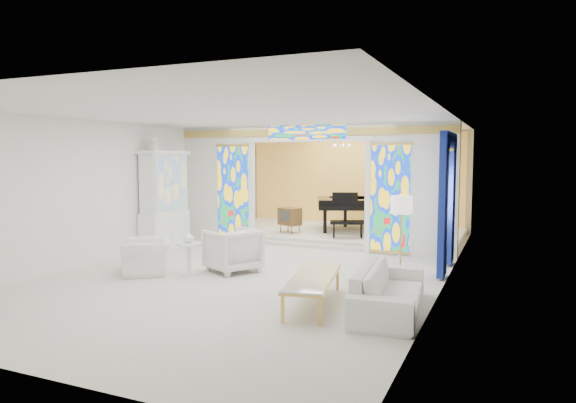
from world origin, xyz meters
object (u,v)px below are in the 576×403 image
at_px(grand_piano, 348,203).
at_px(tv_console, 290,217).
at_px(armchair_right, 233,250).
at_px(china_cabinet, 164,201).
at_px(armchair_left, 147,257).
at_px(coffee_table, 313,278).
at_px(sofa, 389,289).

relative_size(grand_piano, tv_console, 4.46).
bearing_deg(armchair_right, china_cabinet, -90.74).
distance_m(china_cabinet, armchair_right, 3.30).
distance_m(china_cabinet, armchair_left, 2.87).
bearing_deg(coffee_table, china_cabinet, 148.53).
xyz_separation_m(coffee_table, grand_piano, (-1.53, 6.83, 0.51)).
distance_m(armchair_left, grand_piano, 6.52).
height_order(armchair_left, coffee_table, armchair_left).
bearing_deg(china_cabinet, sofa, -25.56).
relative_size(sofa, tv_console, 3.24).
relative_size(china_cabinet, tv_console, 3.96).
relative_size(armchair_left, sofa, 0.45).
xyz_separation_m(sofa, coffee_table, (-1.12, -0.14, 0.08)).
distance_m(armchair_right, sofa, 3.64).
height_order(armchair_left, tv_console, tv_console).
height_order(coffee_table, grand_piano, grand_piano).
height_order(china_cabinet, tv_console, china_cabinet).
distance_m(armchair_left, armchair_right, 1.64).
bearing_deg(tv_console, coffee_table, -39.44).
xyz_separation_m(grand_piano, tv_console, (-1.26, -1.26, -0.30)).
distance_m(armchair_left, tv_console, 4.95).
height_order(sofa, grand_piano, grand_piano).
distance_m(armchair_right, coffee_table, 2.71).
bearing_deg(sofa, china_cabinet, 58.80).
bearing_deg(grand_piano, coffee_table, -98.85).
bearing_deg(sofa, grand_piano, 15.97).
relative_size(china_cabinet, armchair_right, 2.94).
bearing_deg(coffee_table, tv_console, 116.58).
distance_m(sofa, grand_piano, 7.22).
bearing_deg(coffee_table, grand_piano, 102.63).
bearing_deg(armchair_left, coffee_table, 42.01).
bearing_deg(armchair_left, armchair_right, 82.18).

